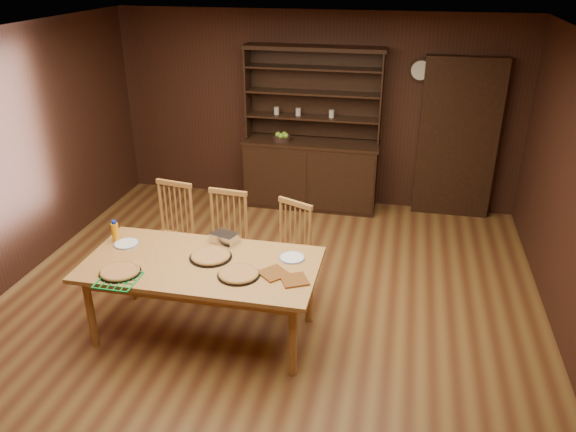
% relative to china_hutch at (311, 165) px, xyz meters
% --- Properties ---
extents(floor, '(6.00, 6.00, 0.00)m').
position_rel_china_hutch_xyz_m(floor, '(0.00, -2.75, -0.60)').
color(floor, brown).
rests_on(floor, ground).
extents(room_shell, '(6.00, 6.00, 6.00)m').
position_rel_china_hutch_xyz_m(room_shell, '(0.00, -2.75, 0.98)').
color(room_shell, white).
rests_on(room_shell, floor).
extents(china_hutch, '(1.84, 0.52, 2.17)m').
position_rel_china_hutch_xyz_m(china_hutch, '(0.00, 0.00, 0.00)').
color(china_hutch, black).
rests_on(china_hutch, floor).
extents(doorway, '(1.00, 0.18, 2.10)m').
position_rel_china_hutch_xyz_m(doorway, '(1.90, 0.15, 0.45)').
color(doorway, black).
rests_on(doorway, floor).
extents(wall_clock, '(0.30, 0.05, 0.30)m').
position_rel_china_hutch_xyz_m(wall_clock, '(1.35, 0.20, 1.30)').
color(wall_clock, black).
rests_on(wall_clock, room_shell).
extents(dining_table, '(2.08, 1.04, 0.75)m').
position_rel_china_hutch_xyz_m(dining_table, '(-0.44, -3.13, 0.08)').
color(dining_table, '#C39043').
rests_on(dining_table, floor).
extents(chair_left, '(0.50, 0.49, 1.07)m').
position_rel_china_hutch_xyz_m(chair_left, '(-1.12, -2.21, -0.02)').
color(chair_left, '#B77B3E').
rests_on(chair_left, floor).
extents(chair_center, '(0.47, 0.45, 1.07)m').
position_rel_china_hutch_xyz_m(chair_center, '(-0.49, -2.29, -0.03)').
color(chair_center, '#B77B3E').
rests_on(chair_center, floor).
extents(chair_right, '(0.55, 0.54, 1.03)m').
position_rel_china_hutch_xyz_m(chair_right, '(0.19, -2.34, -0.05)').
color(chair_right, '#B77B3E').
rests_on(chair_right, floor).
extents(pizza_left, '(0.36, 0.36, 0.04)m').
position_rel_china_hutch_xyz_m(pizza_left, '(-1.06, -3.45, 0.17)').
color(pizza_left, black).
rests_on(pizza_left, dining_table).
extents(pizza_right, '(0.37, 0.37, 0.04)m').
position_rel_china_hutch_xyz_m(pizza_right, '(-0.05, -3.27, 0.17)').
color(pizza_right, black).
rests_on(pizza_right, dining_table).
extents(pizza_center, '(0.39, 0.39, 0.04)m').
position_rel_china_hutch_xyz_m(pizza_center, '(-0.39, -3.03, 0.17)').
color(pizza_center, black).
rests_on(pizza_center, dining_table).
extents(cooling_rack, '(0.38, 0.38, 0.01)m').
position_rel_china_hutch_xyz_m(cooling_rack, '(-1.01, -3.57, 0.16)').
color(cooling_rack, green).
rests_on(cooling_rack, dining_table).
extents(plate_left, '(0.23, 0.23, 0.02)m').
position_rel_china_hutch_xyz_m(plate_left, '(-1.25, -2.95, 0.16)').
color(plate_left, white).
rests_on(plate_left, dining_table).
extents(plate_right, '(0.23, 0.23, 0.02)m').
position_rel_china_hutch_xyz_m(plate_right, '(0.33, -2.89, 0.16)').
color(plate_right, white).
rests_on(plate_right, dining_table).
extents(foil_dish, '(0.28, 0.24, 0.10)m').
position_rel_china_hutch_xyz_m(foil_dish, '(-0.35, -2.72, 0.20)').
color(foil_dish, white).
rests_on(foil_dish, dining_table).
extents(juice_bottle, '(0.07, 0.07, 0.21)m').
position_rel_china_hutch_xyz_m(juice_bottle, '(-1.37, -2.91, 0.25)').
color(juice_bottle, orange).
rests_on(juice_bottle, dining_table).
extents(pot_holder_a, '(0.28, 0.28, 0.02)m').
position_rel_china_hutch_xyz_m(pot_holder_a, '(0.43, -3.26, 0.16)').
color(pot_holder_a, red).
rests_on(pot_holder_a, dining_table).
extents(pot_holder_b, '(0.31, 0.31, 0.02)m').
position_rel_china_hutch_xyz_m(pot_holder_b, '(0.23, -3.19, 0.16)').
color(pot_holder_b, red).
rests_on(pot_holder_b, dining_table).
extents(fruit_bowl, '(0.26, 0.26, 0.12)m').
position_rel_china_hutch_xyz_m(fruit_bowl, '(-0.40, -0.07, 0.39)').
color(fruit_bowl, black).
rests_on(fruit_bowl, china_hutch).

